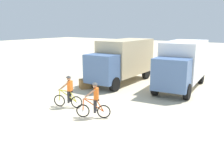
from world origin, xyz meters
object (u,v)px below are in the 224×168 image
(box_truck_avon_van, at_px, (182,63))
(supply_crate, at_px, (85,84))
(box_truck_tan_camper, at_px, (122,59))
(cyclist_cowboy_hat, at_px, (94,101))
(cyclist_orange_shirt, at_px, (69,93))

(box_truck_avon_van, xyz_separation_m, supply_crate, (-5.68, -4.06, -1.54))
(box_truck_tan_camper, distance_m, box_truck_avon_van, 4.62)
(box_truck_avon_van, height_order, cyclist_cowboy_hat, box_truck_avon_van)
(box_truck_avon_van, bearing_deg, cyclist_orange_shirt, -114.63)
(box_truck_tan_camper, xyz_separation_m, supply_crate, (-1.13, -3.22, -1.54))
(box_truck_avon_van, relative_size, cyclist_orange_shirt, 3.83)
(cyclist_cowboy_hat, xyz_separation_m, supply_crate, (-4.27, 4.22, -0.51))
(box_truck_tan_camper, height_order, cyclist_cowboy_hat, box_truck_tan_camper)
(box_truck_tan_camper, height_order, supply_crate, box_truck_tan_camper)
(cyclist_orange_shirt, bearing_deg, supply_crate, 118.91)
(cyclist_orange_shirt, height_order, cyclist_cowboy_hat, same)
(cyclist_orange_shirt, xyz_separation_m, supply_crate, (-2.08, 3.77, -0.51))
(cyclist_orange_shirt, relative_size, supply_crate, 2.42)
(box_truck_tan_camper, xyz_separation_m, cyclist_orange_shirt, (0.96, -7.00, -1.03))
(supply_crate, bearing_deg, cyclist_cowboy_hat, -44.65)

